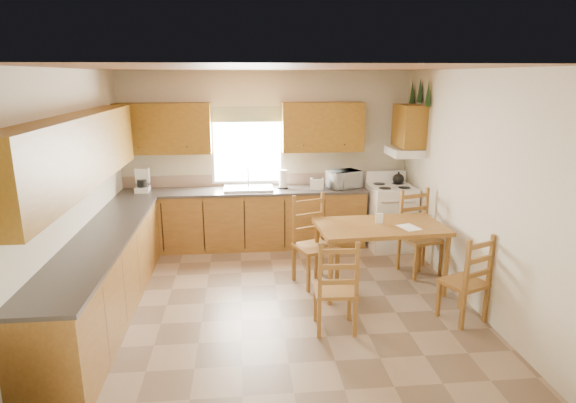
{
  "coord_description": "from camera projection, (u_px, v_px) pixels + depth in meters",
  "views": [
    {
      "loc": [
        -0.4,
        -5.29,
        2.63
      ],
      "look_at": [
        0.15,
        0.3,
        1.15
      ],
      "focal_mm": 30.0,
      "sensor_mm": 36.0,
      "label": 1
    }
  ],
  "objects": [
    {
      "name": "floor",
      "position": [
        278.0,
        300.0,
        5.79
      ],
      "size": [
        4.5,
        4.5,
        0.0
      ],
      "primitive_type": "plane",
      "color": "#846C54",
      "rests_on": "ground"
    },
    {
      "name": "ceiling",
      "position": [
        277.0,
        68.0,
        5.11
      ],
      "size": [
        4.5,
        4.5,
        0.0
      ],
      "primitive_type": "plane",
      "color": "brown",
      "rests_on": "floor"
    },
    {
      "name": "wall_left",
      "position": [
        72.0,
        196.0,
        5.24
      ],
      "size": [
        4.5,
        4.5,
        0.0
      ],
      "primitive_type": "plane",
      "color": "beige",
      "rests_on": "floor"
    },
    {
      "name": "wall_right",
      "position": [
        468.0,
        187.0,
        5.66
      ],
      "size": [
        4.5,
        4.5,
        0.0
      ],
      "primitive_type": "plane",
      "color": "beige",
      "rests_on": "floor"
    },
    {
      "name": "wall_back",
      "position": [
        267.0,
        158.0,
        7.62
      ],
      "size": [
        4.5,
        4.5,
        0.0
      ],
      "primitive_type": "plane",
      "color": "beige",
      "rests_on": "floor"
    },
    {
      "name": "wall_front",
      "position": [
        303.0,
        268.0,
        3.29
      ],
      "size": [
        4.5,
        4.5,
        0.0
      ],
      "primitive_type": "plane",
      "color": "beige",
      "rests_on": "floor"
    },
    {
      "name": "lower_cab_back",
      "position": [
        244.0,
        219.0,
        7.52
      ],
      "size": [
        3.75,
        0.6,
        0.88
      ],
      "primitive_type": "cube",
      "color": "brown",
      "rests_on": "floor"
    },
    {
      "name": "lower_cab_left",
      "position": [
        105.0,
        278.0,
        5.35
      ],
      "size": [
        0.6,
        3.6,
        0.88
      ],
      "primitive_type": "cube",
      "color": "brown",
      "rests_on": "floor"
    },
    {
      "name": "counter_back",
      "position": [
        244.0,
        191.0,
        7.41
      ],
      "size": [
        3.75,
        0.63,
        0.04
      ],
      "primitive_type": "cube",
      "color": "#403C39",
      "rests_on": "lower_cab_back"
    },
    {
      "name": "counter_left",
      "position": [
        100.0,
        239.0,
        5.24
      ],
      "size": [
        0.63,
        3.6,
        0.04
      ],
      "primitive_type": "cube",
      "color": "#403C39",
      "rests_on": "lower_cab_left"
    },
    {
      "name": "backsplash",
      "position": [
        243.0,
        180.0,
        7.66
      ],
      "size": [
        3.75,
        0.01,
        0.18
      ],
      "primitive_type": "cube",
      "color": "gray",
      "rests_on": "counter_back"
    },
    {
      "name": "upper_cab_back_left",
      "position": [
        163.0,
        129.0,
        7.18
      ],
      "size": [
        1.41,
        0.33,
        0.75
      ],
      "primitive_type": "cube",
      "color": "brown",
      "rests_on": "wall_back"
    },
    {
      "name": "upper_cab_back_right",
      "position": [
        323.0,
        127.0,
        7.41
      ],
      "size": [
        1.25,
        0.33,
        0.75
      ],
      "primitive_type": "cube",
      "color": "brown",
      "rests_on": "wall_back"
    },
    {
      "name": "upper_cab_left",
      "position": [
        78.0,
        152.0,
        4.98
      ],
      "size": [
        0.33,
        3.6,
        0.75
      ],
      "primitive_type": "cube",
      "color": "brown",
      "rests_on": "wall_left"
    },
    {
      "name": "upper_cab_stove",
      "position": [
        409.0,
        126.0,
        7.1
      ],
      "size": [
        0.33,
        0.62,
        0.62
      ],
      "primitive_type": "cube",
      "color": "brown",
      "rests_on": "wall_right"
    },
    {
      "name": "range_hood",
      "position": [
        404.0,
        152.0,
        7.19
      ],
      "size": [
        0.44,
        0.62,
        0.12
      ],
      "primitive_type": "cube",
      "color": "silver",
      "rests_on": "wall_right"
    },
    {
      "name": "window_frame",
      "position": [
        247.0,
        146.0,
        7.51
      ],
      "size": [
        1.13,
        0.02,
        1.18
      ],
      "primitive_type": "cube",
      "color": "silver",
      "rests_on": "wall_back"
    },
    {
      "name": "window_pane",
      "position": [
        247.0,
        146.0,
        7.5
      ],
      "size": [
        1.05,
        0.01,
        1.1
      ],
      "primitive_type": "cube",
      "color": "white",
      "rests_on": "wall_back"
    },
    {
      "name": "window_valance",
      "position": [
        247.0,
        114.0,
        7.35
      ],
      "size": [
        1.19,
        0.01,
        0.24
      ],
      "primitive_type": "cube",
      "color": "#486439",
      "rests_on": "wall_back"
    },
    {
      "name": "sink_basin",
      "position": [
        249.0,
        188.0,
        7.4
      ],
      "size": [
        0.75,
        0.45,
        0.04
      ],
      "primitive_type": "cube",
      "color": "silver",
      "rests_on": "counter_back"
    },
    {
      "name": "pine_decal_a",
      "position": [
        428.0,
        94.0,
        6.68
      ],
      "size": [
        0.22,
        0.22,
        0.36
      ],
      "primitive_type": "cone",
      "color": "#163315",
      "rests_on": "wall_right"
    },
    {
      "name": "pine_decal_b",
      "position": [
        420.0,
        90.0,
        6.98
      ],
      "size": [
        0.22,
        0.22,
        0.36
      ],
      "primitive_type": "cone",
      "color": "#163315",
      "rests_on": "wall_right"
    },
    {
      "name": "pine_decal_c",
      "position": [
        412.0,
        92.0,
        7.29
      ],
      "size": [
        0.22,
        0.22,
        0.36
      ],
      "primitive_type": "cone",
      "color": "#163315",
      "rests_on": "wall_right"
    },
    {
      "name": "stove",
      "position": [
        390.0,
        218.0,
        7.47
      ],
      "size": [
        0.68,
        0.7,
        0.97
      ],
      "primitive_type": "cube",
      "rotation": [
        0.0,
        0.0,
        0.04
      ],
      "color": "silver",
      "rests_on": "floor"
    },
    {
      "name": "coffeemaker",
      "position": [
        142.0,
        180.0,
        7.22
      ],
      "size": [
        0.24,
        0.28,
        0.37
      ],
      "primitive_type": "cube",
      "rotation": [
        0.0,
        0.0,
        0.09
      ],
      "color": "silver",
      "rests_on": "counter_back"
    },
    {
      "name": "paper_towel",
      "position": [
        283.0,
        179.0,
        7.45
      ],
      "size": [
        0.14,
        0.14,
        0.29
      ],
      "primitive_type": "cylinder",
      "rotation": [
        0.0,
        0.0,
        0.16
      ],
      "color": "white",
      "rests_on": "counter_back"
    },
    {
      "name": "toaster",
      "position": [
        317.0,
        184.0,
        7.41
      ],
      "size": [
        0.22,
        0.17,
        0.17
      ],
      "primitive_type": "cube",
      "rotation": [
        0.0,
        0.0,
        -0.19
      ],
      "color": "silver",
      "rests_on": "counter_back"
    },
    {
      "name": "microwave",
      "position": [
        344.0,
        179.0,
        7.52
      ],
      "size": [
        0.53,
        0.46,
        0.27
      ],
      "primitive_type": "imported",
      "rotation": [
        0.0,
        0.0,
        0.38
      ],
      "color": "silver",
      "rests_on": "counter_back"
    },
    {
      "name": "dining_table",
      "position": [
        379.0,
        256.0,
        6.06
      ],
      "size": [
        1.6,
        0.97,
        0.83
      ],
      "primitive_type": "cube",
      "rotation": [
        0.0,
        0.0,
        0.05
      ],
      "color": "brown",
      "rests_on": "floor"
    },
    {
      "name": "chair_near_left",
      "position": [
        335.0,
        284.0,
        5.02
      ],
      "size": [
        0.45,
        0.43,
        1.03
      ],
      "primitive_type": "cube",
      "rotation": [
        0.0,
        0.0,
        3.09
      ],
      "color": "brown",
      "rests_on": "floor"
    },
    {
      "name": "chair_near_right",
      "position": [
        464.0,
        277.0,
        5.23
      ],
      "size": [
        0.54,
        0.53,
        1.0
      ],
      "primitive_type": "cube",
      "rotation": [
        0.0,
        0.0,
        3.55
      ],
      "color": "brown",
      "rests_on": "floor"
    },
    {
      "name": "chair_far_left",
      "position": [
        316.0,
        241.0,
        6.14
      ],
      "size": [
        0.61,
        0.6,
        1.14
      ],
      "primitive_type": "cube",
      "rotation": [
        0.0,
        0.0,
        0.37
      ],
      "color": "brown",
      "rests_on": "floor"
    },
    {
      "name": "chair_far_right",
      "position": [
        421.0,
        233.0,
        6.48
      ],
      "size": [
        0.58,
        0.56,
        1.12
      ],
      "primitive_type": "cube",
      "rotation": [
        0.0,
        0.0,
        0.28
      ],
      "color": "brown",
      "rests_on": "floor"
    },
    {
      "name": "table_paper",
      "position": [
        409.0,
        227.0,
        5.85
      ],
      "size": [
        0.27,
        0.32,
        0.0
      ],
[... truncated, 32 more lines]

